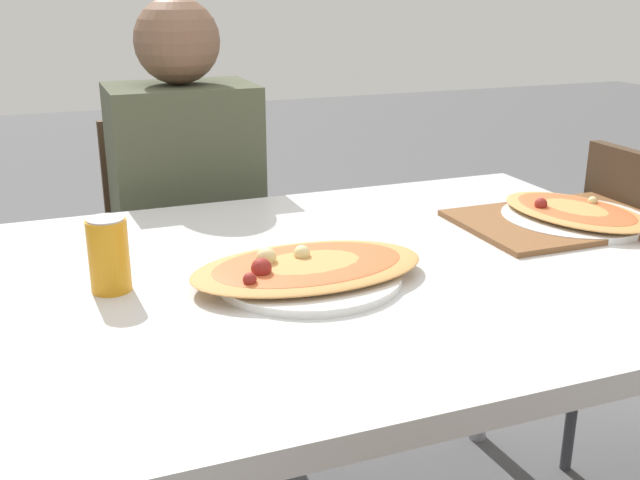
# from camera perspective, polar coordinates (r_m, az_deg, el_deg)

# --- Properties ---
(dining_table) EXTENTS (1.38, 0.98, 0.78)m
(dining_table) POSITION_cam_1_polar(r_m,az_deg,el_deg) (1.36, 1.06, -4.74)
(dining_table) COLOR silver
(dining_table) RESTS_ON ground_plane
(chair_far_seated) EXTENTS (0.40, 0.40, 0.91)m
(chair_far_seated) POSITION_cam_1_polar(r_m,az_deg,el_deg) (2.14, -10.36, -1.60)
(chair_far_seated) COLOR #3F2D1E
(chair_far_seated) RESTS_ON ground_plane
(person_seated) EXTENTS (0.36, 0.29, 1.23)m
(person_seated) POSITION_cam_1_polar(r_m,az_deg,el_deg) (1.97, -10.07, 3.09)
(person_seated) COLOR #2D2D38
(person_seated) RESTS_ON ground_plane
(pizza_main) EXTENTS (0.41, 0.32, 0.06)m
(pizza_main) POSITION_cam_1_polar(r_m,az_deg,el_deg) (1.28, -0.97, -2.27)
(pizza_main) COLOR white
(pizza_main) RESTS_ON dining_table
(soda_can) EXTENTS (0.07, 0.07, 0.12)m
(soda_can) POSITION_cam_1_polar(r_m,az_deg,el_deg) (1.27, -15.80, -1.10)
(soda_can) COLOR orange
(soda_can) RESTS_ON dining_table
(serving_tray) EXTENTS (0.42, 0.29, 0.01)m
(serving_tray) POSITION_cam_1_polar(r_m,az_deg,el_deg) (1.66, 17.77, 1.38)
(serving_tray) COLOR brown
(serving_tray) RESTS_ON dining_table
(pizza_second) EXTENTS (0.30, 0.37, 0.05)m
(pizza_second) POSITION_cam_1_polar(r_m,az_deg,el_deg) (1.68, 18.82, 1.89)
(pizza_second) COLOR white
(pizza_second) RESTS_ON dining_table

